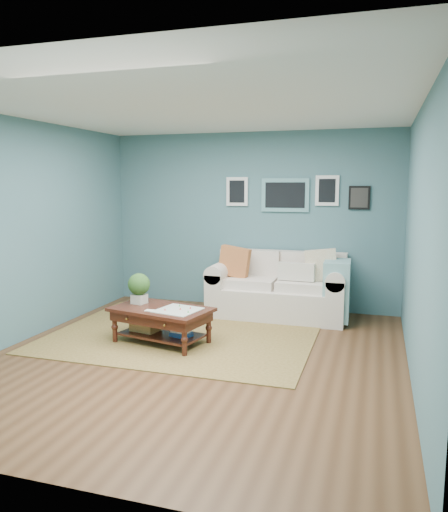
% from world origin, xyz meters
% --- Properties ---
extents(room_shell, '(5.00, 5.02, 2.70)m').
position_xyz_m(room_shell, '(0.01, 0.06, 1.36)').
color(room_shell, brown).
rests_on(room_shell, ground).
extents(area_rug, '(3.29, 2.63, 0.01)m').
position_xyz_m(area_rug, '(-0.45, 0.76, 0.01)').
color(area_rug, brown).
rests_on(area_rug, ground).
extents(loveseat, '(2.00, 0.91, 1.03)m').
position_xyz_m(loveseat, '(0.61, 2.03, 0.42)').
color(loveseat, silver).
rests_on(loveseat, ground).
extents(coffee_table, '(1.29, 0.91, 0.82)m').
position_xyz_m(coffee_table, '(-0.63, 0.37, 0.36)').
color(coffee_table, black).
rests_on(coffee_table, ground).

